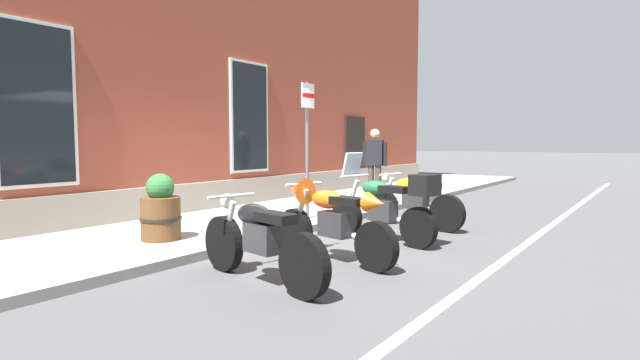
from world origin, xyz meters
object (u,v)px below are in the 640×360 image
Objects in this scene: motorcycle_green_touring at (386,205)px; parking_sign at (307,131)px; motorcycle_yellow_naked at (412,201)px; barrel_planter at (161,211)px; pedestrian_dark_jacket at (375,160)px; motorcycle_black_naked at (259,240)px; motorcycle_orange_sport at (328,216)px.

motorcycle_green_touring is 2.32m from parking_sign.
motorcycle_yellow_naked is 4.33m from barrel_planter.
motorcycle_green_touring is at bearing -148.88° from pedestrian_dark_jacket.
motorcycle_green_touring reaches higher than barrel_planter.
parking_sign is at bearing 28.50° from motorcycle_black_naked.
parking_sign reaches higher than motorcycle_orange_sport.
barrel_planter reaches higher than motorcycle_black_naked.
motorcycle_green_touring is 3.34m from barrel_planter.
barrel_planter is at bearing 108.90° from motorcycle_orange_sport.
motorcycle_orange_sport is 2.90m from motorcycle_yellow_naked.
motorcycle_green_touring is 1.01× the size of motorcycle_yellow_naked.
motorcycle_green_touring is at bearing -171.29° from motorcycle_yellow_naked.
parking_sign is at bearing -11.00° from barrel_planter.
parking_sign reaches higher than motorcycle_black_naked.
motorcycle_yellow_naked is 2.98m from pedestrian_dark_jacket.
motorcycle_yellow_naked is 1.18× the size of pedestrian_dark_jacket.
motorcycle_black_naked is at bearing 179.48° from motorcycle_orange_sport.
parking_sign is at bearing 117.43° from motorcycle_yellow_naked.
motorcycle_yellow_naked is at bearing -137.86° from pedestrian_dark_jacket.
parking_sign reaches higher than pedestrian_dark_jacket.
motorcycle_orange_sport is 0.83× the size of parking_sign.
pedestrian_dark_jacket is at bearing 4.90° from parking_sign.
parking_sign reaches higher than motorcycle_green_touring.
barrel_planter is (-2.26, 2.47, -0.03)m from motorcycle_green_touring.
motorcycle_orange_sport is at bearing -71.10° from barrel_planter.
parking_sign is at bearing -175.10° from pedestrian_dark_jacket.
motorcycle_yellow_naked is (1.45, 0.22, -0.09)m from motorcycle_green_touring.
parking_sign is (-3.04, -0.26, 0.64)m from pedestrian_dark_jacket.
barrel_planter reaches higher than motorcycle_yellow_naked.
barrel_planter is at bearing 169.00° from parking_sign.
motorcycle_yellow_naked is at bearing 1.50° from motorcycle_black_naked.
motorcycle_black_naked is 1.03× the size of motorcycle_green_touring.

